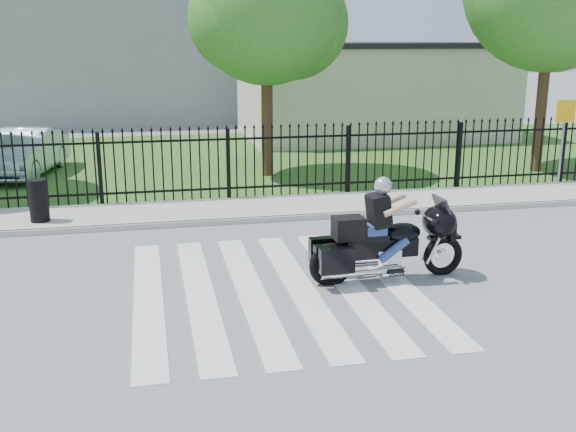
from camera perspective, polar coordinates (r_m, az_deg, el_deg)
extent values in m
plane|color=slate|center=(10.86, -1.08, -6.19)|extent=(120.00, 120.00, 0.00)
cube|color=#ADAAA3|center=(15.56, -4.55, 0.54)|extent=(40.00, 2.00, 0.12)
cube|color=#ADAAA3|center=(14.60, -4.04, -0.41)|extent=(40.00, 0.12, 0.12)
cube|color=#32561D|center=(22.38, -6.90, 4.78)|extent=(40.00, 12.00, 0.02)
cube|color=black|center=(16.46, -5.03, 2.37)|extent=(26.00, 0.04, 0.05)
cube|color=black|center=(16.24, -5.13, 6.50)|extent=(26.00, 0.04, 0.05)
cylinder|color=#382316|center=(19.34, -1.78, 9.48)|extent=(0.32, 0.32, 4.16)
sphere|color=#2C641C|center=(19.27, -1.84, 17.20)|extent=(4.20, 4.20, 4.20)
cylinder|color=#382316|center=(21.32, 20.76, 9.91)|extent=(0.32, 0.32, 4.80)
cube|color=beige|center=(27.52, 7.10, 10.31)|extent=(10.00, 6.00, 3.50)
cube|color=black|center=(27.44, 7.23, 14.16)|extent=(10.20, 6.20, 0.20)
torus|color=black|center=(11.69, 12.98, -3.29)|extent=(0.70, 0.15, 0.70)
torus|color=black|center=(10.98, 3.66, -4.13)|extent=(0.74, 0.17, 0.74)
cube|color=black|center=(11.17, 7.67, -2.70)|extent=(1.33, 0.28, 0.30)
ellipsoid|color=black|center=(11.25, 9.64, -1.40)|extent=(0.64, 0.42, 0.33)
cube|color=black|center=(11.04, 6.72, -1.83)|extent=(0.67, 0.34, 0.10)
cube|color=silver|center=(11.27, 8.36, -3.47)|extent=(0.41, 0.32, 0.30)
ellipsoid|color=black|center=(11.48, 12.70, -0.49)|extent=(0.57, 0.75, 0.55)
cube|color=black|center=(10.88, 5.14, -1.03)|extent=(0.50, 0.40, 0.37)
cube|color=navy|center=(11.05, 7.33, -1.18)|extent=(0.35, 0.31, 0.18)
sphere|color=#AEB0B6|center=(10.91, 8.05, 2.55)|extent=(0.29, 0.29, 0.29)
imported|color=#98AEC0|center=(20.96, -21.40, 5.06)|extent=(2.14, 4.26, 1.34)
cylinder|color=gray|center=(19.12, 22.17, 5.62)|extent=(0.06, 0.06, 2.12)
cube|color=#F0AB0C|center=(19.00, 22.46, 8.19)|extent=(0.48, 0.14, 0.58)
cylinder|color=black|center=(15.15, -20.36, 1.24)|extent=(0.51, 0.51, 0.90)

